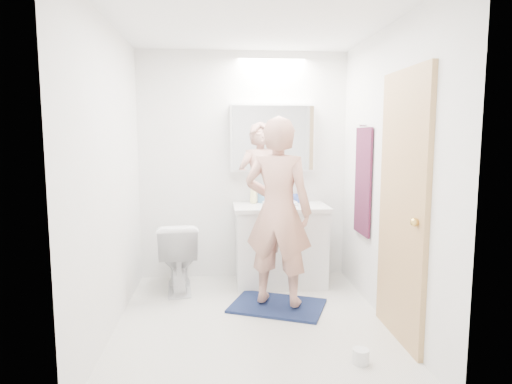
{
  "coord_description": "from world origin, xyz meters",
  "views": [
    {
      "loc": [
        -0.27,
        -3.47,
        1.53
      ],
      "look_at": [
        0.05,
        0.25,
        1.05
      ],
      "focal_mm": 31.15,
      "sensor_mm": 36.0,
      "label": 1
    }
  ],
  "objects": [
    {
      "name": "floor",
      "position": [
        0.0,
        0.0,
        0.0
      ],
      "size": [
        2.5,
        2.5,
        0.0
      ],
      "primitive_type": "plane",
      "color": "silver",
      "rests_on": "ground"
    },
    {
      "name": "ceiling",
      "position": [
        0.0,
        0.0,
        2.4
      ],
      "size": [
        2.5,
        2.5,
        0.0
      ],
      "primitive_type": "plane",
      "rotation": [
        3.14,
        0.0,
        0.0
      ],
      "color": "white",
      "rests_on": "floor"
    },
    {
      "name": "wall_back",
      "position": [
        0.0,
        1.25,
        1.2
      ],
      "size": [
        2.5,
        0.0,
        2.5
      ],
      "primitive_type": "plane",
      "rotation": [
        1.57,
        0.0,
        0.0
      ],
      "color": "white",
      "rests_on": "floor"
    },
    {
      "name": "wall_front",
      "position": [
        0.0,
        -1.25,
        1.2
      ],
      "size": [
        2.5,
        0.0,
        2.5
      ],
      "primitive_type": "plane",
      "rotation": [
        -1.57,
        0.0,
        0.0
      ],
      "color": "white",
      "rests_on": "floor"
    },
    {
      "name": "wall_left",
      "position": [
        -1.1,
        0.0,
        1.2
      ],
      "size": [
        0.0,
        2.5,
        2.5
      ],
      "primitive_type": "plane",
      "rotation": [
        1.57,
        0.0,
        1.57
      ],
      "color": "white",
      "rests_on": "floor"
    },
    {
      "name": "wall_right",
      "position": [
        1.1,
        0.0,
        1.2
      ],
      "size": [
        0.0,
        2.5,
        2.5
      ],
      "primitive_type": "plane",
      "rotation": [
        1.57,
        0.0,
        -1.57
      ],
      "color": "white",
      "rests_on": "floor"
    },
    {
      "name": "vanity_cabinet",
      "position": [
        0.36,
        0.96,
        0.39
      ],
      "size": [
        0.9,
        0.55,
        0.78
      ],
      "primitive_type": "cube",
      "color": "silver",
      "rests_on": "floor"
    },
    {
      "name": "countertop",
      "position": [
        0.36,
        0.96,
        0.8
      ],
      "size": [
        0.95,
        0.58,
        0.04
      ],
      "primitive_type": "cube",
      "color": "white",
      "rests_on": "vanity_cabinet"
    },
    {
      "name": "sink_basin",
      "position": [
        0.36,
        0.99,
        0.84
      ],
      "size": [
        0.36,
        0.36,
        0.03
      ],
      "primitive_type": "cylinder",
      "color": "white",
      "rests_on": "countertop"
    },
    {
      "name": "faucet",
      "position": [
        0.36,
        1.19,
        0.9
      ],
      "size": [
        0.02,
        0.02,
        0.16
      ],
      "primitive_type": "cylinder",
      "color": "silver",
      "rests_on": "countertop"
    },
    {
      "name": "medicine_cabinet",
      "position": [
        0.3,
        1.18,
        1.5
      ],
      "size": [
        0.88,
        0.14,
        0.7
      ],
      "primitive_type": "cube",
      "color": "white",
      "rests_on": "wall_back"
    },
    {
      "name": "mirror_panel",
      "position": [
        0.3,
        1.1,
        1.5
      ],
      "size": [
        0.84,
        0.01,
        0.66
      ],
      "primitive_type": "cube",
      "color": "silver",
      "rests_on": "medicine_cabinet"
    },
    {
      "name": "toilet",
      "position": [
        -0.67,
        0.85,
        0.35
      ],
      "size": [
        0.45,
        0.71,
        0.69
      ],
      "primitive_type": "imported",
      "rotation": [
        0.0,
        0.0,
        3.23
      ],
      "color": "white",
      "rests_on": "floor"
    },
    {
      "name": "bath_rug",
      "position": [
        0.25,
        0.31,
        0.01
      ],
      "size": [
        0.95,
        0.81,
        0.02
      ],
      "primitive_type": "cube",
      "rotation": [
        0.0,
        0.0,
        -0.39
      ],
      "color": "#151D43",
      "rests_on": "floor"
    },
    {
      "name": "person",
      "position": [
        0.25,
        0.31,
        0.87
      ],
      "size": [
        0.7,
        0.59,
        1.64
      ],
      "primitive_type": "imported",
      "rotation": [
        0.0,
        0.0,
        2.75
      ],
      "color": "tan",
      "rests_on": "bath_rug"
    },
    {
      "name": "door",
      "position": [
        1.08,
        -0.35,
        1.0
      ],
      "size": [
        0.04,
        0.8,
        2.0
      ],
      "primitive_type": "cube",
      "color": "tan",
      "rests_on": "wall_right"
    },
    {
      "name": "door_knob",
      "position": [
        1.04,
        -0.65,
        0.95
      ],
      "size": [
        0.06,
        0.06,
        0.06
      ],
      "primitive_type": "sphere",
      "color": "gold",
      "rests_on": "door"
    },
    {
      "name": "towel",
      "position": [
        1.08,
        0.55,
        1.1
      ],
      "size": [
        0.02,
        0.42,
        1.0
      ],
      "primitive_type": "cube",
      "color": "black",
      "rests_on": "wall_right"
    },
    {
      "name": "towel_hook",
      "position": [
        1.07,
        0.55,
        1.62
      ],
      "size": [
        0.07,
        0.02,
        0.02
      ],
      "primitive_type": "cylinder",
      "rotation": [
        0.0,
        1.57,
        0.0
      ],
      "color": "silver",
      "rests_on": "wall_right"
    },
    {
      "name": "soap_bottle_a",
      "position": [
        0.1,
        1.11,
        0.92
      ],
      "size": [
        0.08,
        0.08,
        0.2
      ],
      "primitive_type": "imported",
      "rotation": [
        0.0,
        0.0,
        -0.05
      ],
      "color": "#EDE899",
      "rests_on": "countertop"
    },
    {
      "name": "soap_bottle_b",
      "position": [
        0.2,
        1.15,
        0.91
      ],
      "size": [
        0.11,
        0.11,
        0.18
      ],
      "primitive_type": "imported",
      "rotation": [
        0.0,
        0.0,
        -0.54
      ],
      "color": "#517FAD",
      "rests_on": "countertop"
    },
    {
      "name": "toothbrush_cup",
      "position": [
        0.56,
        1.12,
        0.87
      ],
      "size": [
        0.12,
        0.12,
        0.09
      ],
      "primitive_type": "imported",
      "rotation": [
        0.0,
        0.0,
        -0.27
      ],
      "color": "#3D59B7",
      "rests_on": "countertop"
    },
    {
      "name": "toilet_paper_roll",
      "position": [
        0.68,
        -0.72,
        0.05
      ],
      "size": [
        0.11,
        0.11,
        0.1
      ],
      "primitive_type": "cylinder",
      "color": "silver",
      "rests_on": "floor"
    }
  ]
}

